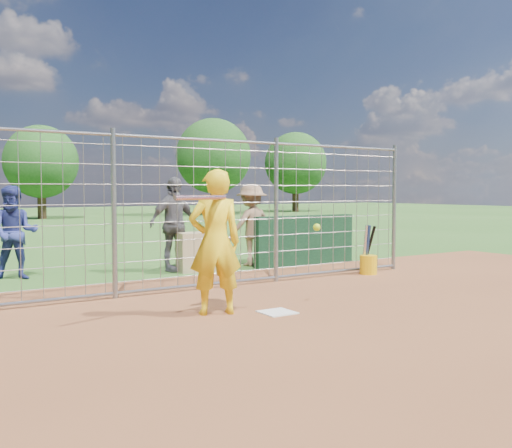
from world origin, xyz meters
TOP-DOWN VIEW (x-y plane):
  - ground at (0.00, 0.00)m, footprint 100.00×100.00m
  - infield_dirt at (0.00, -3.00)m, footprint 18.00×18.00m
  - home_plate at (0.00, -0.20)m, footprint 0.43×0.43m
  - dugout_wall at (3.40, 3.60)m, footprint 2.60×0.20m
  - batter at (-0.74, 0.19)m, footprint 0.81×0.65m
  - bystander_a at (-2.44, 4.83)m, footprint 1.02×0.90m
  - bystander_b at (0.51, 4.26)m, footprint 1.21×0.71m
  - bystander_c at (2.30, 4.11)m, footprint 1.21×0.76m
  - equipment_bin at (0.90, 3.94)m, footprint 0.88×0.67m
  - equipment_in_play at (-0.66, -0.10)m, footprint 2.20×0.38m
  - bucket_with_bats at (3.55, 1.76)m, footprint 0.34×0.37m
  - backstop_fence at (0.00, 2.00)m, footprint 9.08×0.08m
  - tree_line at (3.13, 28.13)m, footprint 44.66×6.72m

SIDE VIEW (x-z plane):
  - ground at x=0.00m, z-range 0.00..0.00m
  - infield_dirt at x=0.00m, z-range 0.01..0.01m
  - home_plate at x=0.00m, z-range 0.00..0.02m
  - bucket_with_bats at x=3.55m, z-range -0.24..0.73m
  - equipment_bin at x=0.90m, z-range 0.00..0.80m
  - dugout_wall at x=3.40m, z-range 0.00..1.10m
  - bystander_a at x=-2.44m, z-range 0.00..1.75m
  - bystander_c at x=2.30m, z-range 0.00..1.79m
  - bystander_b at x=0.51m, z-range 0.00..1.94m
  - batter at x=-0.74m, z-range 0.00..1.94m
  - backstop_fence at x=0.00m, z-range -0.04..2.56m
  - equipment_in_play at x=-0.66m, z-range 1.21..1.72m
  - tree_line at x=3.13m, z-range 0.47..6.95m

